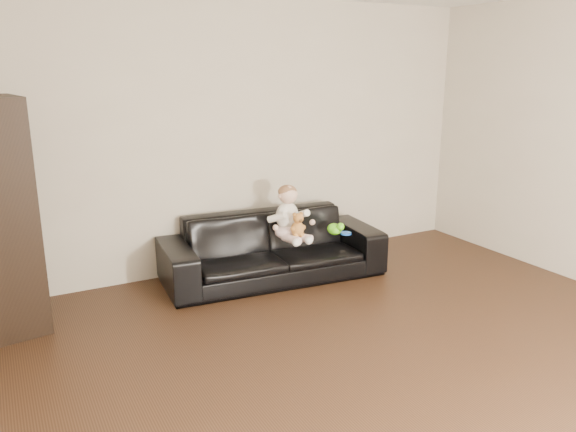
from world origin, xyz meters
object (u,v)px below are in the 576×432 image
sofa (273,247)px  toy_rattle (336,231)px  teddy_bear (298,225)px  toy_green (334,229)px  baby (289,216)px  toy_blue_disc (346,233)px

sofa → toy_rattle: (0.58, -0.21, 0.13)m
teddy_bear → toy_rattle: (0.45, 0.06, -0.14)m
sofa → toy_green: sofa is taller
sofa → toy_green: 0.62m
teddy_bear → toy_rattle: size_ratio=3.38×
teddy_bear → toy_rattle: bearing=-4.0°
baby → teddy_bear: baby is taller
toy_rattle → toy_green: bearing=123.6°
teddy_bear → toy_blue_disc: bearing=-7.5°
teddy_bear → toy_blue_disc: teddy_bear is taller
teddy_bear → toy_green: teddy_bear is taller
baby → toy_rattle: baby is taller
baby → teddy_bear: 0.16m
sofa → toy_blue_disc: size_ratio=18.91×
baby → toy_rattle: size_ratio=7.58×
teddy_bear → toy_green: 0.46m
toy_green → toy_rattle: toy_green is taller
baby → toy_blue_disc: baby is taller
toy_blue_disc → toy_rattle: bearing=167.8°
teddy_bear → baby: bearing=82.3°
sofa → toy_blue_disc: (0.68, -0.23, 0.10)m
toy_green → toy_rattle: bearing=-56.4°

